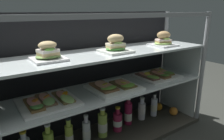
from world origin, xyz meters
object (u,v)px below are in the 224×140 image
Objects in this scene: juice_bottle_front_right_end at (69,136)px; orange_fruit_near_left_post at (159,107)px; open_sandwich_tray_far_right at (113,87)px; open_sandwich_tray_center at (157,75)px; juice_bottle_tucked_behind at (118,121)px; juice_bottle_front_fourth at (154,107)px; juice_bottle_front_second at (142,110)px; open_sandwich_tray_near_left_corner at (48,101)px; plated_roll_sandwich_right_of_center at (48,53)px; juice_bottle_back_right at (103,125)px; plated_roll_sandwich_far_right at (163,40)px; plated_roll_sandwich_far_left at (115,46)px; orange_fruit_beside_bottles at (173,111)px; juice_bottle_back_center at (86,132)px; juice_bottle_back_left at (128,114)px.

juice_bottle_front_right_end is 3.34× the size of orange_fruit_near_left_post.
open_sandwich_tray_center is at bearing 3.13° from open_sandwich_tray_far_right.
juice_bottle_front_fourth reaches higher than juice_bottle_tucked_behind.
juice_bottle_front_fourth is at bearing -7.13° from juice_bottle_front_second.
open_sandwich_tray_near_left_corner is 1.00× the size of open_sandwich_tray_far_right.
plated_roll_sandwich_right_of_center is 0.78× the size of juice_bottle_back_right.
juice_bottle_tucked_behind is at bearing 170.78° from plated_roll_sandwich_far_right.
plated_roll_sandwich_far_left reaches higher than orange_fruit_beside_bottles.
plated_roll_sandwich_far_right reaches higher than juice_bottle_back_center.
juice_bottle_back_left reaches higher than juice_bottle_tucked_behind.
open_sandwich_tray_near_left_corner is at bearing -173.17° from juice_bottle_back_center.
open_sandwich_tray_far_right reaches higher than juice_bottle_front_fourth.
open_sandwich_tray_far_right reaches higher than juice_bottle_back_right.
juice_bottle_tucked_behind reaches higher than juice_bottle_front_second.
open_sandwich_tray_center is 4.78× the size of orange_fruit_near_left_post.
open_sandwich_tray_center is 0.33m from juice_bottle_front_fourth.
juice_bottle_back_left is 3.12× the size of orange_fruit_beside_bottles.
juice_bottle_front_right_end is 0.83m from juice_bottle_front_fourth.
juice_bottle_front_right_end is at bearing 177.40° from open_sandwich_tray_center.
plated_roll_sandwich_right_of_center is at bearing -175.16° from juice_bottle_tucked_behind.
juice_bottle_back_center is 0.42m from juice_bottle_back_left.
open_sandwich_tray_center reaches higher than juice_bottle_front_second.
juice_bottle_tucked_behind is at bearing 0.26° from juice_bottle_back_center.
open_sandwich_tray_near_left_corner is 1.18m from orange_fruit_beside_bottles.
orange_fruit_near_left_post is at bearing 3.23° from juice_bottle_front_right_end.
orange_fruit_near_left_post is at bearing 31.50° from open_sandwich_tray_center.
juice_bottle_back_center is at bearing -4.00° from juice_bottle_front_right_end.
juice_bottle_back_center is (0.13, -0.01, -0.01)m from juice_bottle_front_right_end.
open_sandwich_tray_near_left_corner reaches higher than juice_bottle_back_right.
plated_roll_sandwich_far_left is 2.52× the size of orange_fruit_beside_bottles.
open_sandwich_tray_far_right is 1.00× the size of open_sandwich_tray_center.
plated_roll_sandwich_right_of_center is 0.89× the size of juice_bottle_tucked_behind.
open_sandwich_tray_near_left_corner is at bearing -163.12° from juice_bottle_front_right_end.
plated_roll_sandwich_far_left is at bearing 178.72° from orange_fruit_beside_bottles.
orange_fruit_near_left_post is (0.61, 0.13, -0.67)m from plated_roll_sandwich_far_left.
open_sandwich_tray_center is 1.54× the size of juice_bottle_back_center.
juice_bottle_tucked_behind is (0.54, 0.03, -0.33)m from open_sandwich_tray_near_left_corner.
juice_bottle_tucked_behind is (0.28, 0.00, -0.01)m from juice_bottle_back_center.
open_sandwich_tray_near_left_corner reaches higher than orange_fruit_beside_bottles.
open_sandwich_tray_near_left_corner is 1.00× the size of open_sandwich_tray_center.
juice_bottle_front_second is (0.83, 0.06, -0.32)m from open_sandwich_tray_near_left_corner.
juice_bottle_tucked_behind is at bearing -0.85° from juice_bottle_back_right.
orange_fruit_beside_bottles is at bearing -32.80° from juice_bottle_front_fourth.
juice_bottle_back_left is (0.13, 0.03, 0.01)m from juice_bottle_tucked_behind.
juice_bottle_back_right is at bearing 131.54° from plated_roll_sandwich_far_left.
plated_roll_sandwich_far_left reaches higher than orange_fruit_near_left_post.
open_sandwich_tray_far_right reaches higher than juice_bottle_back_left.
plated_roll_sandwich_far_left is at bearing -4.54° from open_sandwich_tray_near_left_corner.
open_sandwich_tray_center reaches higher than juice_bottle_back_right.
plated_roll_sandwich_far_right is 1.01m from juice_bottle_front_right_end.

